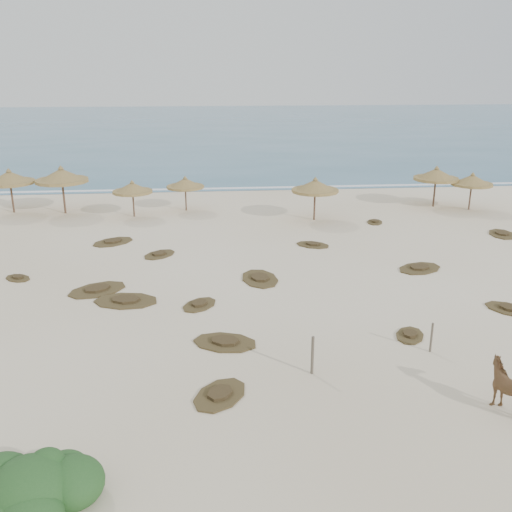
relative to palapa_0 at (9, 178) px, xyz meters
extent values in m
plane|color=#EFE0C4|center=(15.29, -19.45, -2.33)|extent=(160.00, 160.00, 0.00)
cube|color=#275C76|center=(15.29, 55.55, -2.33)|extent=(200.00, 100.00, 0.01)
cube|color=white|center=(15.29, 6.55, -2.33)|extent=(70.00, 0.60, 0.01)
cylinder|color=brown|center=(0.00, 0.00, -1.21)|extent=(0.13, 0.13, 2.25)
cylinder|color=#9B7D46|center=(0.00, 0.00, -0.28)|extent=(3.26, 3.26, 0.19)
cone|color=#9B7D46|center=(0.00, 0.00, 0.07)|extent=(3.15, 3.15, 0.80)
cone|color=#9B7D46|center=(0.00, 0.00, 0.56)|extent=(0.38, 0.38, 0.24)
cylinder|color=brown|center=(3.51, -0.53, -1.12)|extent=(0.14, 0.14, 2.41)
cylinder|color=#9B7D46|center=(3.51, -0.53, -0.12)|extent=(4.17, 4.17, 0.21)
cone|color=#9B7D46|center=(3.51, -0.53, 0.26)|extent=(4.03, 4.03, 0.86)
cone|color=#9B7D46|center=(3.51, -0.53, 0.77)|extent=(0.41, 0.41, 0.25)
cylinder|color=brown|center=(8.23, -1.88, -1.42)|extent=(0.10, 0.10, 1.82)
cylinder|color=#9B7D46|center=(8.23, -1.88, -0.67)|extent=(3.38, 3.38, 0.16)
cone|color=#9B7D46|center=(8.23, -1.88, -0.38)|extent=(3.27, 3.27, 0.65)
cone|color=#9B7D46|center=(8.23, -1.88, 0.01)|extent=(0.31, 0.31, 0.19)
cylinder|color=brown|center=(11.59, -0.47, -1.44)|extent=(0.10, 0.10, 1.79)
cylinder|color=#9B7D46|center=(11.59, -0.47, -0.70)|extent=(3.11, 3.11, 0.15)
cone|color=#9B7D46|center=(11.59, -0.47, -0.42)|extent=(3.01, 3.01, 0.64)
cone|color=#9B7D46|center=(11.59, -0.47, -0.04)|extent=(0.31, 0.31, 0.19)
cylinder|color=brown|center=(19.85, -3.75, -1.29)|extent=(0.12, 0.12, 2.09)
cylinder|color=#9B7D46|center=(19.85, -3.75, -0.42)|extent=(3.00, 3.00, 0.18)
cone|color=#9B7D46|center=(19.85, -3.75, -0.09)|extent=(2.90, 2.90, 0.75)
cone|color=#9B7D46|center=(19.85, -3.75, 0.36)|extent=(0.36, 0.36, 0.22)
cylinder|color=brown|center=(28.88, -0.92, -1.25)|extent=(0.12, 0.12, 2.16)
cylinder|color=#9B7D46|center=(28.88, -0.92, -0.35)|extent=(3.96, 3.96, 0.19)
cone|color=#9B7D46|center=(28.88, -0.92, -0.02)|extent=(3.83, 3.83, 0.77)
cone|color=#9B7D46|center=(28.88, -0.92, 0.45)|extent=(0.37, 0.37, 0.23)
cylinder|color=brown|center=(30.99, -2.00, -1.36)|extent=(0.11, 0.11, 1.94)
cylinder|color=#9B7D46|center=(30.99, -2.00, -0.56)|extent=(3.63, 3.63, 0.17)
cone|color=#9B7D46|center=(30.99, -2.00, -0.25)|extent=(3.51, 3.51, 0.69)
cone|color=#9B7D46|center=(30.99, -2.00, 0.17)|extent=(0.33, 0.33, 0.20)
cylinder|color=brown|center=(16.19, -22.80, -1.67)|extent=(0.13, 0.13, 1.31)
cylinder|color=brown|center=(20.55, -21.71, -1.79)|extent=(0.10, 0.10, 1.09)
ellipsoid|color=#315E28|center=(8.88, -28.09, -1.82)|extent=(1.87, 1.87, 1.40)
ellipsoid|color=#315E28|center=(9.72, -27.81, -1.91)|extent=(1.50, 1.50, 1.12)
ellipsoid|color=#315E28|center=(8.13, -27.71, -1.86)|extent=(1.59, 1.59, 1.19)
ellipsoid|color=#315E28|center=(9.44, -27.25, -2.00)|extent=(1.12, 1.12, 0.84)
ellipsoid|color=#315E28|center=(9.16, -27.62, -1.49)|extent=(0.84, 0.84, 0.63)
ellipsoid|color=#315E28|center=(8.60, -27.99, -1.44)|extent=(0.75, 0.75, 0.56)
camera|label=1|loc=(12.94, -38.78, 7.09)|focal=40.00mm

